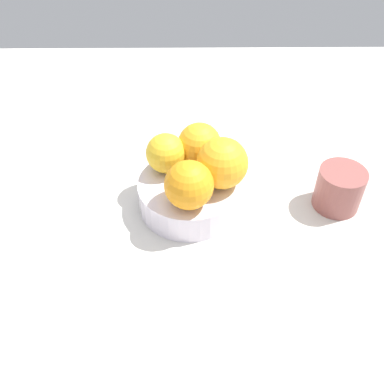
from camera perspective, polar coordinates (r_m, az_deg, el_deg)
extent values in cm
cube|color=silver|center=(69.13, 0.00, -2.29)|extent=(110.00, 110.00, 2.00)
cylinder|color=silver|center=(68.14, 0.00, -1.46)|extent=(9.51, 9.51, 0.80)
cylinder|color=silver|center=(66.80, 0.00, -0.29)|extent=(15.34, 15.34, 4.64)
sphere|color=yellow|center=(65.87, -3.00, 5.05)|extent=(6.05, 6.05, 6.05)
sphere|color=orange|center=(59.77, -0.17, 0.92)|extent=(6.89, 6.89, 6.89)
sphere|color=#F9A823|center=(66.99, 1.36, 6.18)|extent=(6.67, 6.67, 6.67)
sphere|color=#F9A823|center=(62.76, 4.36, 3.59)|extent=(7.52, 7.52, 7.52)
cylinder|color=#8C4C47|center=(70.13, 18.87, 0.47)|extent=(7.09, 7.09, 6.57)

